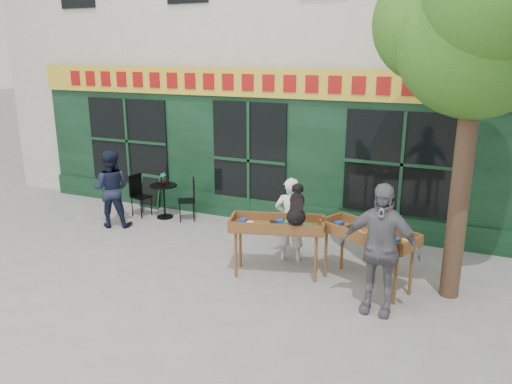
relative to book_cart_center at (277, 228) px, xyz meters
The scene contains 13 objects.
ground 1.80m from the book_cart_center, behind, with size 80.00×80.00×0.00m, color slate.
street_tree 4.30m from the book_cart_center, ahead, with size 3.05×2.90×5.60m.
book_cart_center is the anchor object (origin of this frame).
dog 0.59m from the book_cart_center, ahead, with size 0.34×0.60×0.60m, color black, non-canonical shape.
woman 0.65m from the book_cart_center, 90.00° to the left, with size 0.55×0.36×1.52m, color silver.
book_cart_right 1.47m from the book_cart_center, ahead, with size 1.62×1.15×0.99m.
man_right 1.86m from the book_cart_center, 17.89° to the right, with size 1.12×0.47×1.91m, color #59585D.
bistro_table 3.82m from the book_cart_center, 152.89° to the left, with size 0.60×0.60×0.76m.
bistro_chair_left 4.37m from the book_cart_center, 157.66° to the left, with size 0.43×0.43×0.95m.
bistro_chair_right 3.33m from the book_cart_center, 146.46° to the left, with size 0.50×0.50×0.95m.
potted_plant 3.81m from the book_cart_center, 152.89° to the left, with size 0.15×0.10×0.28m, color gray.
man_left 4.18m from the book_cart_center, 168.44° to the left, with size 0.80×0.62×1.65m, color black.
chalkboard 4.75m from the book_cart_center, 151.46° to the left, with size 0.57×0.23×0.79m.
Camera 1 is at (4.41, -7.26, 3.60)m, focal length 35.00 mm.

